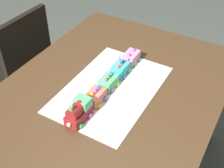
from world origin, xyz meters
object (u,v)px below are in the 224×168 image
object	(u,v)px
cake_car_tanker_coral	(95,97)
cake_car_flatbed_mint_green	(108,82)
cake_car_gondola_turquoise	(120,69)
birthday_candle	(120,59)
cake_locomotive	(78,112)
cake_car_caboose_bubblegum	(131,58)
chair	(19,64)
dining_table	(106,111)

from	to	relation	value
cake_car_tanker_coral	cake_car_flatbed_mint_green	bearing A→B (deg)	0.00
cake_car_gondola_turquoise	birthday_candle	distance (m)	0.07
cake_locomotive	cake_car_caboose_bubblegum	world-z (taller)	cake_locomotive
cake_locomotive	cake_car_flatbed_mint_green	world-z (taller)	cake_locomotive
cake_car_flatbed_mint_green	cake_locomotive	bearing A→B (deg)	-180.00
cake_locomotive	birthday_candle	size ratio (longest dim) A/B	2.44
cake_car_caboose_bubblegum	cake_car_tanker_coral	bearing A→B (deg)	180.00
chair	cake_locomotive	bearing A→B (deg)	64.17
dining_table	birthday_candle	size ratio (longest dim) A/B	24.39
cake_car_tanker_coral	cake_locomotive	bearing A→B (deg)	-180.00
chair	birthday_candle	distance (m)	0.90
chair	cake_car_caboose_bubblegum	distance (m)	0.87
cake_car_tanker_coral	chair	bearing A→B (deg)	70.38
dining_table	birthday_candle	distance (m)	0.27
cake_car_flatbed_mint_green	cake_car_caboose_bubblegum	xyz separation A→B (m)	(0.24, 0.00, -0.00)
cake_car_caboose_bubblegum	birthday_candle	world-z (taller)	birthday_candle
cake_car_tanker_coral	birthday_candle	distance (m)	0.24
chair	cake_locomotive	distance (m)	0.97
dining_table	cake_car_caboose_bubblegum	size ratio (longest dim) A/B	14.00
dining_table	cake_car_tanker_coral	bearing A→B (deg)	165.65
chair	birthday_candle	bearing A→B (deg)	86.94
chair	cake_car_tanker_coral	world-z (taller)	chair
dining_table	cake_car_flatbed_mint_green	bearing A→B (deg)	18.19
cake_car_gondola_turquoise	birthday_candle	size ratio (longest dim) A/B	1.74
cake_car_caboose_bubblegum	birthday_candle	distance (m)	0.15
cake_car_tanker_coral	dining_table	bearing A→B (deg)	-14.35
dining_table	cake_car_caboose_bubblegum	world-z (taller)	cake_car_caboose_bubblegum
cake_car_flatbed_mint_green	cake_car_caboose_bubblegum	bearing A→B (deg)	0.00
cake_locomotive	cake_car_caboose_bubblegum	size ratio (longest dim) A/B	1.40
cake_car_caboose_bubblegum	cake_car_flatbed_mint_green	bearing A→B (deg)	180.00
cake_locomotive	birthday_candle	distance (m)	0.36
cake_car_tanker_coral	cake_car_caboose_bubblegum	world-z (taller)	same
cake_car_flatbed_mint_green	birthday_candle	size ratio (longest dim) A/B	1.74
dining_table	chair	bearing A→B (deg)	74.92
chair	cake_car_flatbed_mint_green	world-z (taller)	chair
dining_table	cake_car_tanker_coral	world-z (taller)	cake_car_tanker_coral
cake_car_flatbed_mint_green	cake_car_caboose_bubblegum	distance (m)	0.24
dining_table	birthday_candle	world-z (taller)	birthday_candle
cake_car_gondola_turquoise	cake_car_caboose_bubblegum	size ratio (longest dim) A/B	1.00
cake_car_tanker_coral	birthday_candle	bearing A→B (deg)	-0.00
cake_car_gondola_turquoise	cake_car_tanker_coral	bearing A→B (deg)	180.00
cake_car_flatbed_mint_green	birthday_candle	world-z (taller)	birthday_candle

